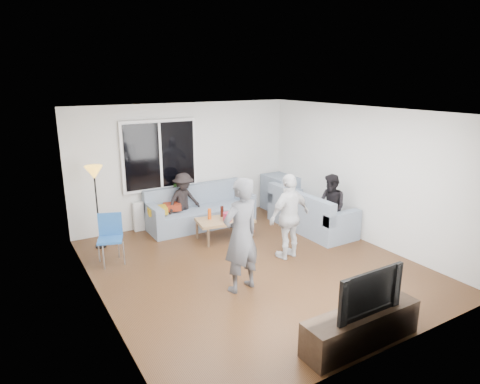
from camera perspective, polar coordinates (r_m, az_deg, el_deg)
floor at (r=7.28m, az=1.77°, el=-10.12°), size 5.00×5.50×0.04m
ceiling at (r=6.58m, az=1.97°, el=11.09°), size 5.00×5.50×0.04m
wall_back at (r=9.20m, az=-7.50°, el=3.90°), size 5.00×0.04×2.60m
wall_front at (r=4.85m, az=19.98°, el=-7.57°), size 5.00×0.04×2.60m
wall_left at (r=5.90m, az=-19.24°, el=-3.39°), size 0.04×5.50×2.60m
wall_right at (r=8.41m, az=16.50°, el=2.30°), size 0.04×5.50×2.60m
window_frame at (r=8.86m, az=-10.91°, el=4.97°), size 1.62×0.06×1.47m
window_glass at (r=8.83m, az=-10.82°, el=4.93°), size 1.50×0.02×1.35m
window_mullion at (r=8.82m, az=-10.80°, el=4.92°), size 0.05×0.03×1.35m
radiator at (r=9.13m, az=-10.44°, el=-2.74°), size 1.30×0.12×0.62m
potted_plant at (r=9.06m, az=-8.95°, el=0.29°), size 0.21×0.18×0.32m
vase at (r=8.93m, az=-11.57°, el=-0.56°), size 0.20×0.20×0.17m
sofa_back_section at (r=9.02m, az=-5.39°, el=-2.01°), size 2.30×0.85×0.85m
sofa_right_section at (r=8.90m, az=9.73°, el=-2.40°), size 2.00×0.85×0.85m
sofa_corner at (r=10.14m, az=6.11°, el=-0.06°), size 0.85×0.85×0.85m
cushion_yellow at (r=8.62m, az=-11.23°, el=-2.47°), size 0.43×0.38×0.14m
cushion_red at (r=8.81m, az=-9.27°, el=-1.99°), size 0.43×0.39×0.13m
coffee_table at (r=8.36m, az=-2.04°, el=-5.00°), size 1.18×0.77×0.40m
pitcher at (r=8.16m, az=-1.74°, el=-3.39°), size 0.17×0.17×0.17m
side_chair at (r=7.51m, az=-17.30°, el=-6.28°), size 0.51×0.51×0.86m
floor_lamp at (r=8.17m, az=-18.92°, el=-2.05°), size 0.32×0.32×1.56m
player_left at (r=6.16m, az=0.14°, el=-5.92°), size 0.70×0.52×1.75m
player_right at (r=7.36m, az=6.77°, el=-3.33°), size 0.94×0.49×1.53m
spectator_right at (r=8.43m, az=12.32°, el=-1.98°), size 0.54×0.67×1.29m
spectator_back at (r=8.85m, az=-7.68°, el=-1.23°), size 0.85×0.60×1.20m
tv_console at (r=5.45m, az=16.22°, el=-17.34°), size 1.60×0.40×0.44m
television at (r=5.20m, az=16.64°, el=-12.69°), size 0.97×0.13×0.56m
bottle_a at (r=8.27m, az=-4.19°, el=-3.01°), size 0.07×0.07×0.22m
bottle_c at (r=8.40m, az=-2.48°, el=-2.66°), size 0.07×0.07×0.22m
bottle_d at (r=8.27m, az=-0.19°, el=-2.73°), size 0.07×0.07×0.28m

